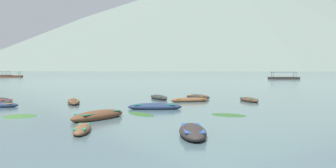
{
  "coord_description": "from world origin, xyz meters",
  "views": [
    {
      "loc": [
        -1.15,
        -7.44,
        3.27
      ],
      "look_at": [
        -2.09,
        40.28,
        1.19
      ],
      "focal_mm": 36.38,
      "sensor_mm": 36.0,
      "label": 1
    }
  ],
  "objects_px": {
    "rowboat_2": "(82,129)",
    "rowboat_11": "(193,132)",
    "rowboat_4": "(198,97)",
    "ferry_2": "(284,78)",
    "rowboat_7": "(249,100)",
    "rowboat_8": "(3,101)",
    "rowboat_10": "(159,97)",
    "rowboat_9": "(98,116)",
    "rowboat_0": "(74,102)",
    "ferry_0": "(3,76)",
    "rowboat_5": "(190,100)",
    "ferry_1": "(11,76)",
    "rowboat_3": "(155,107)"
  },
  "relations": [
    {
      "from": "rowboat_7",
      "to": "ferry_2",
      "type": "distance_m",
      "value": 82.41
    },
    {
      "from": "rowboat_8",
      "to": "ferry_2",
      "type": "xyz_separation_m",
      "value": [
        52.38,
        79.41,
        0.25
      ]
    },
    {
      "from": "rowboat_9",
      "to": "rowboat_8",
      "type": "bearing_deg",
      "value": 138.14
    },
    {
      "from": "rowboat_4",
      "to": "rowboat_5",
      "type": "relative_size",
      "value": 0.74
    },
    {
      "from": "rowboat_2",
      "to": "rowboat_4",
      "type": "xyz_separation_m",
      "value": [
        7.42,
        20.55,
        0.02
      ]
    },
    {
      "from": "rowboat_8",
      "to": "ferry_0",
      "type": "relative_size",
      "value": 0.42
    },
    {
      "from": "rowboat_0",
      "to": "rowboat_4",
      "type": "relative_size",
      "value": 1.52
    },
    {
      "from": "rowboat_2",
      "to": "rowboat_0",
      "type": "bearing_deg",
      "value": 108.22
    },
    {
      "from": "rowboat_4",
      "to": "ferry_2",
      "type": "distance_m",
      "value": 81.02
    },
    {
      "from": "rowboat_2",
      "to": "ferry_1",
      "type": "bearing_deg",
      "value": 117.32
    },
    {
      "from": "rowboat_8",
      "to": "ferry_1",
      "type": "relative_size",
      "value": 0.42
    },
    {
      "from": "rowboat_11",
      "to": "ferry_2",
      "type": "bearing_deg",
      "value": 69.97
    },
    {
      "from": "rowboat_0",
      "to": "ferry_0",
      "type": "xyz_separation_m",
      "value": [
        -67.4,
        118.61,
        0.28
      ]
    },
    {
      "from": "rowboat_8",
      "to": "rowboat_3",
      "type": "bearing_deg",
      "value": -18.13
    },
    {
      "from": "rowboat_3",
      "to": "rowboat_9",
      "type": "relative_size",
      "value": 0.99
    },
    {
      "from": "rowboat_0",
      "to": "rowboat_7",
      "type": "distance_m",
      "value": 17.35
    },
    {
      "from": "rowboat_3",
      "to": "ferry_0",
      "type": "distance_m",
      "value": 144.4
    },
    {
      "from": "rowboat_0",
      "to": "rowboat_10",
      "type": "relative_size",
      "value": 1.19
    },
    {
      "from": "rowboat_3",
      "to": "ferry_1",
      "type": "distance_m",
      "value": 127.18
    },
    {
      "from": "rowboat_8",
      "to": "rowboat_9",
      "type": "height_order",
      "value": "rowboat_9"
    },
    {
      "from": "rowboat_5",
      "to": "ferry_1",
      "type": "distance_m",
      "value": 123.33
    },
    {
      "from": "rowboat_3",
      "to": "rowboat_8",
      "type": "height_order",
      "value": "rowboat_3"
    },
    {
      "from": "rowboat_7",
      "to": "rowboat_8",
      "type": "relative_size",
      "value": 0.97
    },
    {
      "from": "rowboat_8",
      "to": "ferry_2",
      "type": "distance_m",
      "value": 95.13
    },
    {
      "from": "rowboat_4",
      "to": "rowboat_8",
      "type": "distance_m",
      "value": 20.07
    },
    {
      "from": "rowboat_0",
      "to": "ferry_2",
      "type": "xyz_separation_m",
      "value": [
        45.32,
        79.84,
        0.28
      ]
    },
    {
      "from": "rowboat_4",
      "to": "rowboat_10",
      "type": "relative_size",
      "value": 0.78
    },
    {
      "from": "rowboat_5",
      "to": "ferry_0",
      "type": "height_order",
      "value": "ferry_0"
    },
    {
      "from": "rowboat_11",
      "to": "rowboat_0",
      "type": "bearing_deg",
      "value": 124.04
    },
    {
      "from": "rowboat_4",
      "to": "rowboat_7",
      "type": "xyz_separation_m",
      "value": [
        4.94,
        -3.5,
        -0.01
      ]
    },
    {
      "from": "rowboat_9",
      "to": "rowboat_0",
      "type": "bearing_deg",
      "value": 114.74
    },
    {
      "from": "rowboat_0",
      "to": "rowboat_10",
      "type": "height_order",
      "value": "rowboat_10"
    },
    {
      "from": "rowboat_11",
      "to": "ferry_1",
      "type": "height_order",
      "value": "ferry_1"
    },
    {
      "from": "ferry_1",
      "to": "rowboat_5",
      "type": "bearing_deg",
      "value": -56.49
    },
    {
      "from": "ferry_1",
      "to": "rowboat_8",
      "type": "bearing_deg",
      "value": -64.48
    },
    {
      "from": "rowboat_7",
      "to": "rowboat_8",
      "type": "bearing_deg",
      "value": -175.4
    },
    {
      "from": "rowboat_2",
      "to": "rowboat_11",
      "type": "bearing_deg",
      "value": -9.1
    },
    {
      "from": "rowboat_3",
      "to": "rowboat_11",
      "type": "height_order",
      "value": "rowboat_11"
    },
    {
      "from": "rowboat_0",
      "to": "rowboat_10",
      "type": "distance_m",
      "value": 9.26
    },
    {
      "from": "ferry_1",
      "to": "ferry_0",
      "type": "bearing_deg",
      "value": 127.29
    },
    {
      "from": "rowboat_8",
      "to": "rowboat_11",
      "type": "relative_size",
      "value": 0.95
    },
    {
      "from": "rowboat_7",
      "to": "ferry_0",
      "type": "bearing_deg",
      "value": 126.04
    },
    {
      "from": "rowboat_5",
      "to": "rowboat_10",
      "type": "xyz_separation_m",
      "value": [
        -3.26,
        2.79,
        0.02
      ]
    },
    {
      "from": "rowboat_2",
      "to": "rowboat_3",
      "type": "relative_size",
      "value": 0.7
    },
    {
      "from": "rowboat_7",
      "to": "rowboat_8",
      "type": "distance_m",
      "value": 24.33
    },
    {
      "from": "rowboat_2",
      "to": "rowboat_8",
      "type": "relative_size",
      "value": 0.85
    },
    {
      "from": "rowboat_9",
      "to": "rowboat_11",
      "type": "xyz_separation_m",
      "value": [
        5.9,
        -5.53,
        -0.02
      ]
    },
    {
      "from": "rowboat_9",
      "to": "ferry_1",
      "type": "bearing_deg",
      "value": 118.18
    },
    {
      "from": "rowboat_4",
      "to": "ferry_1",
      "type": "distance_m",
      "value": 120.74
    },
    {
      "from": "rowboat_0",
      "to": "rowboat_3",
      "type": "distance_m",
      "value": 9.22
    }
  ]
}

